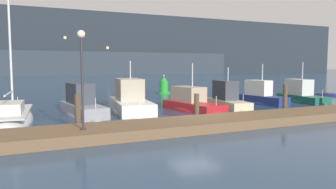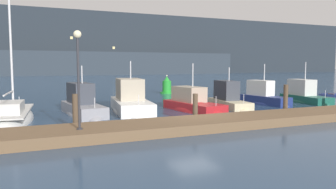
% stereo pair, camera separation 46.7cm
% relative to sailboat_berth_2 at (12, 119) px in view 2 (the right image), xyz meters
% --- Properties ---
extents(ground_plane, '(400.00, 400.00, 0.00)m').
position_rel_sailboat_berth_2_xyz_m(ground_plane, '(9.19, -4.16, -0.11)').
color(ground_plane, navy).
extents(dock, '(32.60, 2.80, 0.45)m').
position_rel_sailboat_berth_2_xyz_m(dock, '(9.19, -5.98, 0.12)').
color(dock, brown).
rests_on(dock, ground).
extents(mooring_pile_1, '(0.28, 0.28, 1.76)m').
position_rel_sailboat_berth_2_xyz_m(mooring_pile_1, '(2.86, -4.33, 0.77)').
color(mooring_pile_1, '#4C3D2D').
rests_on(mooring_pile_1, ground).
extents(mooring_pile_2, '(0.28, 0.28, 1.56)m').
position_rel_sailboat_berth_2_xyz_m(mooring_pile_2, '(9.19, -4.33, 0.67)').
color(mooring_pile_2, '#4C3D2D').
rests_on(mooring_pile_2, ground).
extents(mooring_pile_3, '(0.28, 0.28, 1.90)m').
position_rel_sailboat_berth_2_xyz_m(mooring_pile_3, '(15.52, -4.33, 0.84)').
color(mooring_pile_3, '#4C3D2D').
rests_on(mooring_pile_3, ground).
extents(sailboat_berth_2, '(2.78, 7.59, 10.31)m').
position_rel_sailboat_berth_2_xyz_m(sailboat_berth_2, '(0.00, 0.00, 0.00)').
color(sailboat_berth_2, white).
rests_on(sailboat_berth_2, ground).
extents(motorboat_berth_3, '(2.37, 5.85, 3.58)m').
position_rel_sailboat_berth_2_xyz_m(motorboat_berth_3, '(3.97, 0.80, 0.25)').
color(motorboat_berth_3, gray).
rests_on(motorboat_berth_3, ground).
extents(motorboat_berth_4, '(3.14, 6.69, 3.91)m').
position_rel_sailboat_berth_2_xyz_m(motorboat_berth_4, '(7.17, 1.00, 0.30)').
color(motorboat_berth_4, white).
rests_on(motorboat_berth_4, ground).
extents(motorboat_berth_5, '(2.78, 5.77, 3.88)m').
position_rel_sailboat_berth_2_xyz_m(motorboat_berth_5, '(11.18, -0.27, 0.12)').
color(motorboat_berth_5, red).
rests_on(motorboat_berth_5, ground).
extents(motorboat_berth_6, '(2.22, 5.17, 3.44)m').
position_rel_sailboat_berth_2_xyz_m(motorboat_berth_6, '(14.36, 0.17, 0.24)').
color(motorboat_berth_6, beige).
rests_on(motorboat_berth_6, ground).
extents(motorboat_berth_7, '(2.12, 4.90, 3.70)m').
position_rel_sailboat_berth_2_xyz_m(motorboat_berth_7, '(18.11, 0.82, 0.23)').
color(motorboat_berth_7, navy).
rests_on(motorboat_berth_7, ground).
extents(motorboat_berth_8, '(2.31, 5.36, 3.90)m').
position_rel_sailboat_berth_2_xyz_m(motorboat_berth_8, '(22.14, 0.55, 0.21)').
color(motorboat_berth_8, '#195647').
rests_on(motorboat_berth_8, ground).
extents(channel_buoy, '(1.42, 1.42, 2.02)m').
position_rel_sailboat_berth_2_xyz_m(channel_buoy, '(14.85, 12.87, 0.65)').
color(channel_buoy, green).
rests_on(channel_buoy, ground).
extents(dock_lamppost, '(0.32, 0.32, 4.05)m').
position_rel_sailboat_berth_2_xyz_m(dock_lamppost, '(2.76, -6.27, 3.05)').
color(dock_lamppost, '#2D2D33').
rests_on(dock_lamppost, dock).
extents(hillside_backdrop, '(240.00, 23.00, 20.42)m').
position_rel_sailboat_berth_2_xyz_m(hillside_backdrop, '(7.67, 93.36, 9.33)').
color(hillside_backdrop, '#232B33').
rests_on(hillside_backdrop, ground).
extents(rowboat_adrift, '(1.61, 3.28, 0.56)m').
position_rel_sailboat_berth_2_xyz_m(rowboat_adrift, '(29.18, 3.62, -0.11)').
color(rowboat_adrift, navy).
rests_on(rowboat_adrift, ground).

